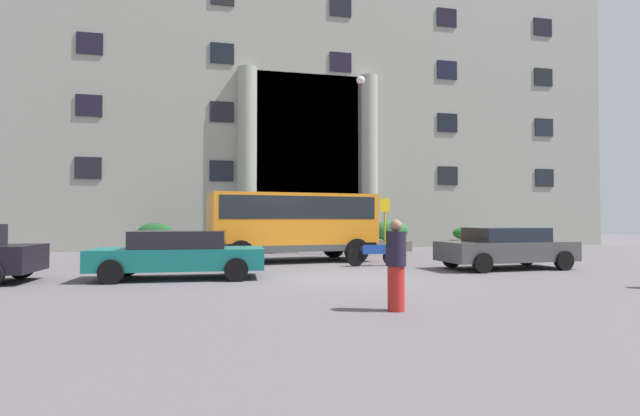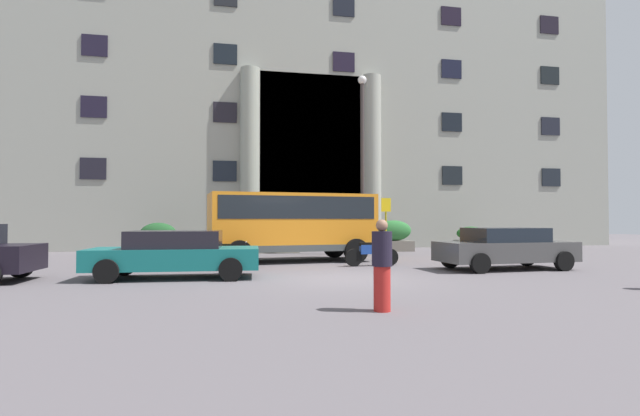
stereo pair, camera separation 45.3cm
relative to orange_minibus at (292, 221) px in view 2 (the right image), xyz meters
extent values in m
cube|color=#5F595D|center=(0.65, -5.50, -1.62)|extent=(80.00, 64.00, 0.12)
cube|color=#9A9A8F|center=(0.65, 12.00, 7.98)|extent=(40.88, 9.00, 19.08)
cube|color=black|center=(2.10, 7.56, 3.31)|extent=(5.75, 0.12, 9.74)
cylinder|color=#959A8C|center=(-1.30, 7.25, 3.31)|extent=(1.04, 1.04, 9.74)
cylinder|color=#99998D|center=(5.49, 7.25, 3.31)|extent=(1.04, 1.04, 9.74)
cube|color=black|center=(-9.16, 7.46, 2.64)|extent=(1.25, 0.08, 1.10)
cube|color=black|center=(-2.62, 7.46, 2.64)|extent=(1.25, 0.08, 1.10)
cube|color=black|center=(10.47, 7.46, 2.64)|extent=(1.25, 0.08, 1.10)
cube|color=black|center=(17.01, 7.46, 2.64)|extent=(1.25, 0.08, 1.10)
cube|color=black|center=(-9.16, 7.46, 5.79)|extent=(1.25, 0.08, 1.10)
cube|color=black|center=(-2.62, 7.46, 5.79)|extent=(1.25, 0.08, 1.10)
cube|color=black|center=(10.47, 7.46, 5.79)|extent=(1.25, 0.08, 1.10)
cube|color=black|center=(17.01, 7.46, 5.79)|extent=(1.25, 0.08, 1.10)
cube|color=black|center=(-9.16, 7.46, 8.93)|extent=(1.25, 0.08, 1.10)
cube|color=black|center=(-2.62, 7.46, 8.93)|extent=(1.25, 0.08, 1.10)
cube|color=black|center=(3.93, 7.46, 8.93)|extent=(1.25, 0.08, 1.10)
cube|color=black|center=(10.47, 7.46, 8.93)|extent=(1.25, 0.08, 1.10)
cube|color=black|center=(17.01, 7.46, 8.93)|extent=(1.25, 0.08, 1.10)
cube|color=black|center=(3.93, 7.46, 12.08)|extent=(1.25, 0.08, 1.10)
cube|color=black|center=(10.47, 7.46, 12.08)|extent=(1.25, 0.08, 1.10)
cube|color=black|center=(17.01, 7.46, 12.08)|extent=(1.25, 0.08, 1.10)
cube|color=orange|center=(-0.01, 0.00, -0.04)|extent=(6.45, 3.15, 2.14)
cube|color=black|center=(-0.01, 0.00, 0.50)|extent=(6.09, 3.14, 0.83)
cube|color=black|center=(3.02, 0.35, 0.31)|extent=(0.30, 2.05, 1.04)
cube|color=#444948|center=(-0.01, 0.00, -0.99)|extent=(6.46, 3.19, 0.24)
cylinder|color=black|center=(2.01, 1.47, -1.11)|extent=(0.93, 0.38, 0.90)
cylinder|color=black|center=(2.29, -0.97, -1.11)|extent=(0.93, 0.38, 0.90)
cylinder|color=black|center=(-2.31, 0.97, -1.11)|extent=(0.93, 0.38, 0.90)
cylinder|color=black|center=(-2.03, -1.47, -1.11)|extent=(0.93, 0.38, 0.90)
cylinder|color=#9D9C15|center=(4.40, 1.73, -0.30)|extent=(0.08, 0.08, 2.51)
cube|color=yellow|center=(4.40, 1.70, 0.70)|extent=(0.44, 0.03, 0.60)
cube|color=#6B645C|center=(5.84, 4.75, -1.30)|extent=(1.98, 0.85, 0.53)
ellipsoid|color=#2C6F33|center=(5.84, 4.75, -0.51)|extent=(1.90, 0.76, 1.05)
cube|color=gray|center=(-0.08, 4.82, -1.25)|extent=(2.12, 0.86, 0.63)
ellipsoid|color=#28622F|center=(-0.08, 4.82, -0.53)|extent=(2.03, 0.78, 0.81)
cube|color=slate|center=(10.32, 5.07, -1.30)|extent=(1.71, 0.75, 0.53)
ellipsoid|color=#1D5920|center=(10.32, 5.07, -0.68)|extent=(1.64, 0.67, 0.71)
cube|color=gray|center=(-5.64, 5.03, -1.33)|extent=(1.71, 1.00, 0.46)
ellipsoid|color=#205026|center=(-5.64, 5.03, -0.60)|extent=(1.64, 0.90, 1.01)
cube|color=#146967|center=(-3.83, -4.54, -1.01)|extent=(4.62, 1.93, 0.56)
cube|color=black|center=(-3.83, -4.54, -0.49)|extent=(2.52, 1.62, 0.47)
cylinder|color=black|center=(-2.25, -3.77, -1.25)|extent=(0.63, 0.23, 0.62)
cylinder|color=black|center=(-2.34, -5.47, -1.25)|extent=(0.63, 0.23, 0.62)
cylinder|color=black|center=(-5.33, -3.61, -1.25)|extent=(0.63, 0.23, 0.62)
cylinder|color=black|center=(-5.42, -5.31, -1.25)|extent=(0.63, 0.23, 0.62)
cube|color=#484847|center=(6.43, -4.18, -0.98)|extent=(4.45, 1.98, 0.63)
cube|color=black|center=(6.43, -4.18, -0.44)|extent=(2.44, 1.66, 0.45)
cylinder|color=black|center=(7.86, -3.22, -1.25)|extent=(0.63, 0.23, 0.62)
cylinder|color=black|center=(7.96, -4.97, -1.25)|extent=(0.63, 0.23, 0.62)
cylinder|color=black|center=(4.90, -3.38, -1.25)|extent=(0.63, 0.23, 0.62)
cylinder|color=black|center=(4.99, -5.13, -1.25)|extent=(0.63, 0.23, 0.62)
cylinder|color=black|center=(-8.06, -3.57, -1.25)|extent=(0.63, 0.22, 0.62)
cylinder|color=black|center=(-1.72, -2.42, -1.26)|extent=(0.60, 0.14, 0.60)
cylinder|color=black|center=(-3.09, -2.34, -1.26)|extent=(0.61, 0.16, 0.60)
cube|color=#B21A11|center=(-2.41, -2.38, -0.98)|extent=(0.89, 0.29, 0.32)
cube|color=black|center=(-2.59, -2.37, -0.80)|extent=(0.53, 0.23, 0.12)
cylinder|color=#A5A5A8|center=(-1.83, -2.42, -0.68)|extent=(0.06, 0.55, 0.03)
cylinder|color=black|center=(3.16, -2.30, -1.26)|extent=(0.60, 0.11, 0.60)
cylinder|color=black|center=(1.84, -2.33, -1.26)|extent=(0.60, 0.13, 0.60)
cube|color=#1C3E95|center=(2.50, -2.31, -0.98)|extent=(0.85, 0.26, 0.32)
cube|color=black|center=(2.32, -2.32, -0.80)|extent=(0.52, 0.21, 0.12)
cylinder|color=#A5A5A8|center=(3.05, -2.30, -0.68)|extent=(0.04, 0.55, 0.03)
cylinder|color=black|center=(8.15, -2.36, -1.26)|extent=(0.60, 0.11, 0.60)
cylinder|color=black|center=(6.85, -2.34, -1.26)|extent=(0.60, 0.13, 0.60)
cube|color=white|center=(7.50, -2.35, -0.98)|extent=(0.84, 0.25, 0.32)
cube|color=black|center=(7.32, -2.35, -0.80)|extent=(0.52, 0.21, 0.12)
cylinder|color=#A5A5A8|center=(8.05, -2.36, -0.68)|extent=(0.04, 0.55, 0.03)
cylinder|color=red|center=(0.27, -10.05, -1.16)|extent=(0.30, 0.30, 0.80)
cylinder|color=black|center=(0.27, -10.05, -0.46)|extent=(0.36, 0.36, 0.61)
sphere|color=#9A6D54|center=(0.27, -10.05, -0.05)|extent=(0.21, 0.21, 0.21)
cylinder|color=#393231|center=(3.68, 2.92, 2.41)|extent=(0.18, 0.18, 7.94)
sphere|color=silver|center=(3.68, 2.92, 6.56)|extent=(0.40, 0.40, 0.40)
camera|label=1|loc=(-2.83, -17.91, 0.06)|focal=26.35mm
camera|label=2|loc=(-2.39, -18.00, 0.06)|focal=26.35mm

